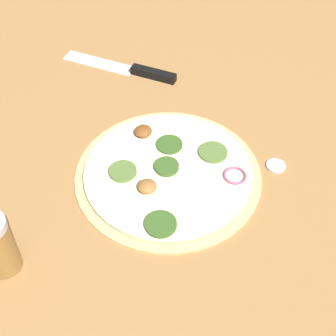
{
  "coord_description": "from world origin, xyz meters",
  "views": [
    {
      "loc": [
        0.26,
        0.5,
        0.64
      ],
      "look_at": [
        0.0,
        0.0,
        0.02
      ],
      "focal_mm": 50.0,
      "sensor_mm": 36.0,
      "label": 1
    }
  ],
  "objects": [
    {
      "name": "knife",
      "position": [
        -0.08,
        -0.31,
        0.01
      ],
      "size": [
        0.2,
        0.23,
        0.02
      ],
      "rotation": [
        0.0,
        0.0,
        5.41
      ],
      "color": "silver",
      "rests_on": "ground_plane"
    },
    {
      "name": "loose_cap",
      "position": [
        -0.19,
        0.07,
        0.0
      ],
      "size": [
        0.04,
        0.04,
        0.01
      ],
      "color": "#B2B2B7",
      "rests_on": "ground_plane"
    },
    {
      "name": "pizza",
      "position": [
        0.0,
        -0.0,
        0.01
      ],
      "size": [
        0.34,
        0.34,
        0.03
      ],
      "color": "#D6B77A",
      "rests_on": "ground_plane"
    },
    {
      "name": "ground_plane",
      "position": [
        0.0,
        0.0,
        0.0
      ],
      "size": [
        3.0,
        3.0,
        0.0
      ],
      "primitive_type": "plane",
      "color": "#9E703F"
    }
  ]
}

